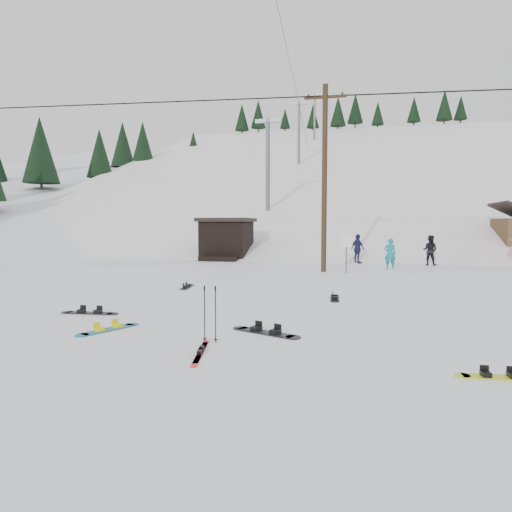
# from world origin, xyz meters

# --- Properties ---
(ground) EXTENTS (200.00, 200.00, 0.00)m
(ground) POSITION_xyz_m (0.00, 0.00, 0.00)
(ground) COLOR white
(ground) RESTS_ON ground
(ski_slope) EXTENTS (60.00, 85.24, 65.97)m
(ski_slope) POSITION_xyz_m (0.00, 55.00, -12.00)
(ski_slope) COLOR white
(ski_slope) RESTS_ON ground
(ridge_left) EXTENTS (47.54, 95.03, 58.38)m
(ridge_left) POSITION_xyz_m (-36.00, 48.00, -11.00)
(ridge_left) COLOR white
(ridge_left) RESTS_ON ground
(treeline_left) EXTENTS (20.00, 64.00, 10.00)m
(treeline_left) POSITION_xyz_m (-34.00, 40.00, 0.00)
(treeline_left) COLOR black
(treeline_left) RESTS_ON ground
(treeline_crest) EXTENTS (50.00, 6.00, 10.00)m
(treeline_crest) POSITION_xyz_m (0.00, 86.00, 0.00)
(treeline_crest) COLOR black
(treeline_crest) RESTS_ON ski_slope
(utility_pole) EXTENTS (2.00, 0.26, 9.00)m
(utility_pole) POSITION_xyz_m (2.00, 14.00, 4.68)
(utility_pole) COLOR #3A2819
(utility_pole) RESTS_ON ground
(trail_sign) EXTENTS (0.50, 0.09, 1.85)m
(trail_sign) POSITION_xyz_m (3.10, 13.58, 1.27)
(trail_sign) COLOR #595B60
(trail_sign) RESTS_ON ground
(lift_hut) EXTENTS (3.40, 4.10, 2.75)m
(lift_hut) POSITION_xyz_m (-5.00, 20.94, 1.36)
(lift_hut) COLOR black
(lift_hut) RESTS_ON ground
(lift_tower_near) EXTENTS (2.20, 0.36, 8.00)m
(lift_tower_near) POSITION_xyz_m (-4.00, 30.00, 7.86)
(lift_tower_near) COLOR #595B60
(lift_tower_near) RESTS_ON ski_slope
(lift_tower_mid) EXTENTS (2.20, 0.36, 8.00)m
(lift_tower_mid) POSITION_xyz_m (-4.00, 50.00, 14.36)
(lift_tower_mid) COLOR #595B60
(lift_tower_mid) RESTS_ON ski_slope
(lift_tower_far) EXTENTS (2.20, 0.36, 8.00)m
(lift_tower_far) POSITION_xyz_m (-4.00, 70.00, 20.86)
(lift_tower_far) COLOR #595B60
(lift_tower_far) RESTS_ON ski_slope
(hero_snowboard) EXTENTS (0.82, 1.45, 0.11)m
(hero_snowboard) POSITION_xyz_m (-1.67, 0.49, 0.03)
(hero_snowboard) COLOR #176E97
(hero_snowboard) RESTS_ON ground
(hero_skis) EXTENTS (0.44, 1.68, 0.09)m
(hero_skis) POSITION_xyz_m (0.92, -0.75, 0.03)
(hero_skis) COLOR red
(hero_skis) RESTS_ON ground
(ski_poles) EXTENTS (0.31, 0.08, 1.12)m
(ski_poles) POSITION_xyz_m (0.84, 0.04, 0.57)
(ski_poles) COLOR black
(ski_poles) RESTS_ON ground
(board_scatter_a) EXTENTS (1.57, 0.38, 0.11)m
(board_scatter_a) POSITION_xyz_m (-3.15, 2.08, 0.03)
(board_scatter_a) COLOR black
(board_scatter_a) RESTS_ON ground
(board_scatter_b) EXTENTS (0.44, 1.44, 0.10)m
(board_scatter_b) POSITION_xyz_m (-2.49, 7.28, 0.03)
(board_scatter_b) COLOR black
(board_scatter_b) RESTS_ON ground
(board_scatter_d) EXTENTS (1.59, 0.87, 0.12)m
(board_scatter_d) POSITION_xyz_m (1.77, 0.99, 0.03)
(board_scatter_d) COLOR black
(board_scatter_d) RESTS_ON ground
(board_scatter_e) EXTENTS (1.31, 0.33, 0.09)m
(board_scatter_e) POSITION_xyz_m (5.80, -1.02, 0.02)
(board_scatter_e) COLOR yellow
(board_scatter_e) RESTS_ON ground
(board_scatter_f) EXTENTS (0.34, 1.45, 0.10)m
(board_scatter_f) POSITION_xyz_m (2.97, 5.90, 0.03)
(board_scatter_f) COLOR black
(board_scatter_f) RESTS_ON ground
(skier_teal) EXTENTS (0.59, 0.40, 1.60)m
(skier_teal) POSITION_xyz_m (5.26, 16.06, 0.80)
(skier_teal) COLOR #0D7C88
(skier_teal) RESTS_ON ground
(skier_dark) EXTENTS (1.03, 0.94, 1.71)m
(skier_dark) POSITION_xyz_m (7.61, 18.85, 0.86)
(skier_dark) COLOR black
(skier_dark) RESTS_ON ground
(skier_navy) EXTENTS (1.01, 1.04, 1.75)m
(skier_navy) POSITION_xyz_m (3.61, 19.20, 0.87)
(skier_navy) COLOR #1C2147
(skier_navy) RESTS_ON ground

